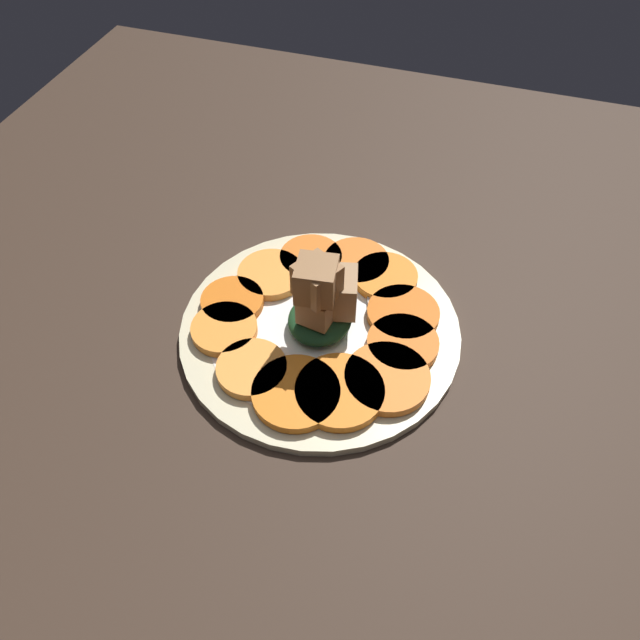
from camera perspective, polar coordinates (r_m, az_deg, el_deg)
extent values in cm
cube|color=#38281E|center=(69.72, 0.00, -1.66)|extent=(120.00, 120.00, 2.00)
cylinder|color=beige|center=(68.56, 0.00, -0.87)|extent=(30.66, 30.66, 1.00)
cylinder|color=white|center=(68.53, 0.00, -0.84)|extent=(24.53, 24.53, 1.00)
cylinder|color=orange|center=(70.59, -7.99, 1.78)|extent=(7.03, 7.03, 1.01)
cylinder|color=orange|center=(67.96, -8.75, -0.81)|extent=(7.17, 7.17, 1.01)
cylinder|color=#F9953A|center=(64.29, -6.26, -4.45)|extent=(7.28, 7.28, 1.01)
cylinder|color=orange|center=(62.25, -2.21, -6.67)|extent=(8.87, 8.87, 1.01)
cylinder|color=orange|center=(62.32, 1.81, -6.55)|extent=(8.99, 8.99, 1.01)
cylinder|color=orange|center=(63.59, 6.16, -5.30)|extent=(8.74, 8.74, 1.01)
cylinder|color=orange|center=(66.58, 7.60, -2.05)|extent=(7.62, 7.62, 1.01)
cylinder|color=#D55F13|center=(69.22, 7.60, 0.60)|extent=(7.99, 7.99, 1.01)
cylinder|color=orange|center=(72.85, 5.99, 3.93)|extent=(7.48, 7.48, 1.01)
cylinder|color=orange|center=(74.35, 3.34, 5.31)|extent=(7.70, 7.70, 1.01)
cylinder|color=orange|center=(74.71, -0.84, 5.68)|extent=(7.42, 7.42, 1.01)
cylinder|color=orange|center=(73.00, -4.54, 4.19)|extent=(7.69, 7.69, 1.01)
ellipsoid|color=#1E4723|center=(67.20, 0.00, 0.10)|extent=(7.63, 6.87, 2.37)
cube|color=#9E754C|center=(65.22, 1.43, 2.58)|extent=(5.40, 5.40, 4.44)
cube|color=#9E754C|center=(64.37, 0.15, 1.12)|extent=(3.92, 3.92, 3.43)
cube|color=olive|center=(61.27, -0.61, 3.75)|extent=(4.47, 4.47, 3.97)
cube|color=olive|center=(61.49, -0.18, 3.63)|extent=(5.15, 5.15, 3.80)
cube|color=silver|center=(69.67, 4.91, 0.96)|extent=(11.11, 5.08, 0.40)
cube|color=silver|center=(65.62, 5.49, -3.23)|extent=(2.12, 2.65, 0.40)
cube|color=silver|center=(64.03, 6.67, -5.29)|extent=(4.33, 1.89, 0.40)
cube|color=silver|center=(63.94, 6.07, -5.31)|extent=(4.33, 1.89, 0.40)
cube|color=silver|center=(63.86, 5.48, -5.34)|extent=(4.33, 1.89, 0.40)
cube|color=silver|center=(63.78, 4.88, -5.37)|extent=(4.33, 1.89, 0.40)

